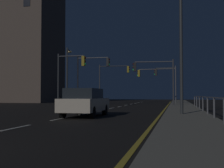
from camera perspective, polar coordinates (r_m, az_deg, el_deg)
ground_plane at (r=22.89m, az=-2.01°, el=-5.22°), size 112.00×112.00×0.00m
sidewalk_right at (r=22.16m, az=14.15°, el=-5.07°), size 2.58×77.00×0.14m
lane_markings_center at (r=26.29m, az=-0.09°, el=-4.81°), size 0.14×50.00×0.01m
lane_edge_line at (r=27.17m, az=10.60°, el=-4.69°), size 0.14×53.00×0.01m
car at (r=16.28m, az=-5.38°, el=-3.55°), size 1.89×4.43×1.57m
traffic_light_mid_left at (r=39.45m, az=8.99°, el=1.35°), size 5.29×0.69×4.83m
traffic_light_far_center at (r=28.10m, az=-8.32°, el=2.78°), size 2.91×0.34×5.23m
traffic_light_mid_right at (r=38.51m, az=10.66°, el=1.32°), size 2.88×0.48×4.88m
traffic_light_near_left at (r=42.68m, az=0.07°, el=1.67°), size 4.64×0.35×5.75m
traffic_light_near_right at (r=30.73m, az=8.40°, el=2.26°), size 4.33×0.60×4.83m
traffic_light_far_right at (r=33.64m, az=-4.16°, el=2.69°), size 3.97×0.34×5.79m
street_lamp_median at (r=16.79m, az=12.47°, el=8.81°), size 1.94×1.44×7.01m
street_lamp_across_street at (r=33.05m, az=-8.79°, el=2.62°), size 0.65×1.66×6.54m
barrier_fence at (r=15.75m, az=18.93°, el=-3.29°), size 0.09×26.14×0.98m
building_distant at (r=53.78m, az=-19.07°, el=12.58°), size 15.50×9.65×29.61m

